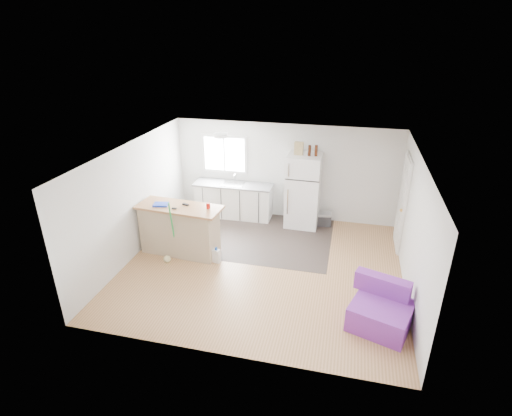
{
  "coord_description": "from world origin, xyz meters",
  "views": [
    {
      "loc": [
        1.49,
        -6.79,
        4.45
      ],
      "look_at": [
        -0.3,
        0.7,
        0.97
      ],
      "focal_mm": 28.0,
      "sensor_mm": 36.0,
      "label": 1
    }
  ],
  "objects_px": {
    "purple_seat": "(381,310)",
    "blue_tray": "(161,204)",
    "cooler": "(322,219)",
    "kitchen_cabinets": "(234,200)",
    "bottle_right": "(316,151)",
    "peninsula": "(180,229)",
    "refrigerator": "(303,191)",
    "cardboard_box": "(299,148)",
    "red_cup": "(208,206)",
    "mop": "(169,252)",
    "cleaner_jug": "(216,256)",
    "bottle_left": "(309,151)"
  },
  "relations": [
    {
      "from": "cooler",
      "to": "red_cup",
      "type": "xyz_separation_m",
      "value": [
        -2.21,
        -2.0,
        0.99
      ]
    },
    {
      "from": "mop",
      "to": "red_cup",
      "type": "bearing_deg",
      "value": 16.45
    },
    {
      "from": "cooler",
      "to": "mop",
      "type": "relative_size",
      "value": 0.34
    },
    {
      "from": "kitchen_cabinets",
      "to": "purple_seat",
      "type": "bearing_deg",
      "value": -45.12
    },
    {
      "from": "red_cup",
      "to": "cardboard_box",
      "type": "relative_size",
      "value": 0.4
    },
    {
      "from": "refrigerator",
      "to": "cardboard_box",
      "type": "xyz_separation_m",
      "value": [
        -0.15,
        -0.02,
        1.04
      ]
    },
    {
      "from": "cleaner_jug",
      "to": "blue_tray",
      "type": "relative_size",
      "value": 1.14
    },
    {
      "from": "refrigerator",
      "to": "mop",
      "type": "xyz_separation_m",
      "value": [
        -2.46,
        -2.38,
        -0.66
      ]
    },
    {
      "from": "kitchen_cabinets",
      "to": "peninsula",
      "type": "distance_m",
      "value": 2.12
    },
    {
      "from": "refrigerator",
      "to": "cleaner_jug",
      "type": "relative_size",
      "value": 5.19
    },
    {
      "from": "refrigerator",
      "to": "blue_tray",
      "type": "xyz_separation_m",
      "value": [
        -2.72,
        -1.99,
        0.22
      ]
    },
    {
      "from": "kitchen_cabinets",
      "to": "blue_tray",
      "type": "xyz_separation_m",
      "value": [
        -0.95,
        -2.07,
        0.66
      ]
    },
    {
      "from": "cardboard_box",
      "to": "bottle_left",
      "type": "relative_size",
      "value": 1.2
    },
    {
      "from": "cooler",
      "to": "peninsula",
      "type": "bearing_deg",
      "value": -154.4
    },
    {
      "from": "purple_seat",
      "to": "blue_tray",
      "type": "relative_size",
      "value": 3.76
    },
    {
      "from": "red_cup",
      "to": "purple_seat",
      "type": "bearing_deg",
      "value": -22.77
    },
    {
      "from": "peninsula",
      "to": "cleaner_jug",
      "type": "xyz_separation_m",
      "value": [
        0.87,
        -0.22,
        -0.4
      ]
    },
    {
      "from": "refrigerator",
      "to": "cardboard_box",
      "type": "distance_m",
      "value": 1.05
    },
    {
      "from": "mop",
      "to": "refrigerator",
      "type": "bearing_deg",
      "value": 29.37
    },
    {
      "from": "kitchen_cabinets",
      "to": "cooler",
      "type": "relative_size",
      "value": 4.24
    },
    {
      "from": "peninsula",
      "to": "cooler",
      "type": "xyz_separation_m",
      "value": [
        2.86,
        2.04,
        -0.39
      ]
    },
    {
      "from": "bottle_right",
      "to": "kitchen_cabinets",
      "type": "bearing_deg",
      "value": 176.99
    },
    {
      "from": "kitchen_cabinets",
      "to": "cardboard_box",
      "type": "bearing_deg",
      "value": -4.13
    },
    {
      "from": "red_cup",
      "to": "mop",
      "type": "bearing_deg",
      "value": -148.97
    },
    {
      "from": "mop",
      "to": "blue_tray",
      "type": "relative_size",
      "value": 4.62
    },
    {
      "from": "kitchen_cabinets",
      "to": "bottle_left",
      "type": "relative_size",
      "value": 7.96
    },
    {
      "from": "purple_seat",
      "to": "mop",
      "type": "height_order",
      "value": "mop"
    },
    {
      "from": "peninsula",
      "to": "cardboard_box",
      "type": "distance_m",
      "value": 3.25
    },
    {
      "from": "red_cup",
      "to": "blue_tray",
      "type": "relative_size",
      "value": 0.4
    },
    {
      "from": "purple_seat",
      "to": "bottle_left",
      "type": "distance_m",
      "value": 4.03
    },
    {
      "from": "cleaner_jug",
      "to": "bottle_left",
      "type": "height_order",
      "value": "bottle_left"
    },
    {
      "from": "kitchen_cabinets",
      "to": "red_cup",
      "type": "xyz_separation_m",
      "value": [
        0.06,
        -2.0,
        0.7
      ]
    },
    {
      "from": "peninsula",
      "to": "bottle_left",
      "type": "relative_size",
      "value": 7.3
    },
    {
      "from": "cleaner_jug",
      "to": "blue_tray",
      "type": "bearing_deg",
      "value": -175.44
    },
    {
      "from": "refrigerator",
      "to": "mop",
      "type": "bearing_deg",
      "value": -134.64
    },
    {
      "from": "peninsula",
      "to": "cardboard_box",
      "type": "height_order",
      "value": "cardboard_box"
    },
    {
      "from": "mop",
      "to": "bottle_right",
      "type": "xyz_separation_m",
      "value": [
        2.71,
        2.35,
        1.68
      ]
    },
    {
      "from": "purple_seat",
      "to": "red_cup",
      "type": "distance_m",
      "value": 3.83
    },
    {
      "from": "refrigerator",
      "to": "cleaner_jug",
      "type": "xyz_separation_m",
      "value": [
        -1.49,
        -2.17,
        -0.74
      ]
    },
    {
      "from": "purple_seat",
      "to": "red_cup",
      "type": "relative_size",
      "value": 9.4
    },
    {
      "from": "peninsula",
      "to": "purple_seat",
      "type": "bearing_deg",
      "value": -14.43
    },
    {
      "from": "refrigerator",
      "to": "cleaner_jug",
      "type": "height_order",
      "value": "refrigerator"
    },
    {
      "from": "peninsula",
      "to": "purple_seat",
      "type": "distance_m",
      "value": 4.33
    },
    {
      "from": "blue_tray",
      "to": "cardboard_box",
      "type": "xyz_separation_m",
      "value": [
        2.57,
        1.97,
        0.82
      ]
    },
    {
      "from": "cooler",
      "to": "blue_tray",
      "type": "relative_size",
      "value": 1.56
    },
    {
      "from": "purple_seat",
      "to": "bottle_right",
      "type": "distance_m",
      "value": 4.0
    },
    {
      "from": "refrigerator",
      "to": "cooler",
      "type": "relative_size",
      "value": 3.81
    },
    {
      "from": "mop",
      "to": "red_cup",
      "type": "relative_size",
      "value": 11.56
    },
    {
      "from": "peninsula",
      "to": "bottle_right",
      "type": "xyz_separation_m",
      "value": [
        2.61,
        1.93,
        1.36
      ]
    },
    {
      "from": "bottle_right",
      "to": "blue_tray",
      "type": "bearing_deg",
      "value": -146.5
    }
  ]
}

